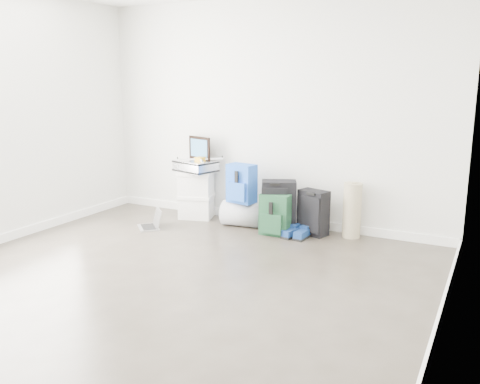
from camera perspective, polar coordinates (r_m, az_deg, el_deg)
The scene contains 14 objects.
ground at distance 4.38m, azimuth -10.62°, elevation -11.20°, with size 5.00×5.00×0.00m, color #332D25.
room_envelope at distance 4.04m, azimuth -11.46°, elevation 11.93°, with size 4.52×5.02×2.71m.
boxes_stack at distance 6.55m, azimuth -4.94°, elevation -0.28°, with size 0.50×0.45×0.61m.
briefcase at distance 6.48m, azimuth -5.00°, elevation 2.93°, with size 0.49×0.36×0.14m, color #B2B2B7.
painting at distance 6.53m, azimuth -4.58°, elevation 4.94°, with size 0.38×0.15×0.29m.
drone at distance 6.41m, azimuth -4.51°, elevation 3.70°, with size 0.47×0.47×0.05m.
duffel_bag at distance 6.18m, azimuth 0.27°, elevation -2.47°, with size 0.30×0.30×0.49m, color gray.
blue_backpack at distance 6.07m, azimuth 0.13°, elevation 0.88°, with size 0.36×0.29×0.46m.
large_suitcase at distance 5.92m, azimuth 4.33°, elevation -1.65°, with size 0.45×0.39×0.61m.
green_backpack at distance 5.83m, azimuth 3.96°, elevation -2.63°, with size 0.34×0.26×0.47m.
carry_on at distance 5.87m, azimuth 8.21°, elevation -2.32°, with size 0.37×0.30×0.52m.
shoes at distance 5.79m, azimuth 6.44°, elevation -4.65°, with size 0.29×0.31×0.10m.
rolled_rug at distance 5.85m, azimuth 12.47°, elevation -2.03°, with size 0.20×0.20×0.62m, color #9D8C6E.
laptop at distance 6.22m, azimuth -9.84°, elevation -3.48°, with size 0.39×0.39×0.23m.
Camera 1 is at (2.51, -3.14, 1.74)m, focal length 38.00 mm.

